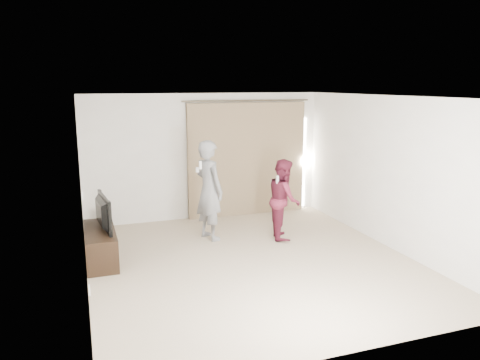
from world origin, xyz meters
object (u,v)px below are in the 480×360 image
person_man (209,190)px  person_woman (284,199)px  tv (98,213)px  tv_console (100,245)px

person_man → person_woman: person_man is taller
tv → person_man: person_man is taller
person_man → person_woman: (1.30, -0.40, -0.18)m
person_man → tv_console: bearing=-165.8°
tv → person_man: 2.01m
person_man → person_woman: 1.37m
tv → tv_console: bearing=-0.0°
tv_console → person_man: person_man is taller
tv → person_woman: person_woman is taller
tv → person_woman: 3.25m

